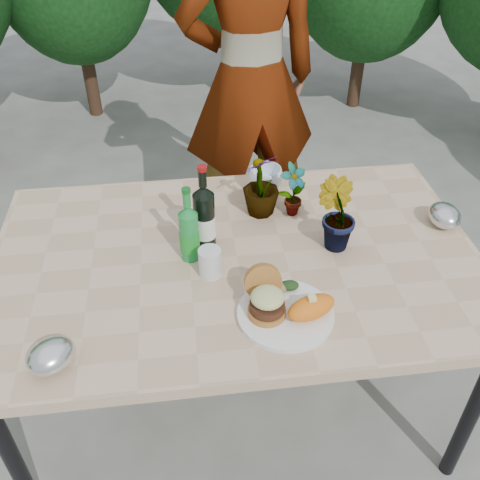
{
  "coord_description": "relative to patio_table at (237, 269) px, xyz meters",
  "views": [
    {
      "loc": [
        -0.16,
        -1.33,
        1.88
      ],
      "look_at": [
        0.0,
        -0.08,
        0.88
      ],
      "focal_mm": 40.0,
      "sensor_mm": 36.0,
      "label": 1
    }
  ],
  "objects": [
    {
      "name": "ground",
      "position": [
        0.0,
        0.0,
        -0.69
      ],
      "size": [
        80.0,
        80.0,
        0.0
      ],
      "primitive_type": "plane",
      "color": "#62625D",
      "rests_on": "ground"
    },
    {
      "name": "patio_table",
      "position": [
        0.0,
        0.0,
        0.0
      ],
      "size": [
        1.6,
        1.0,
        0.75
      ],
      "color": "tan",
      "rests_on": "ground"
    },
    {
      "name": "dinner_plate",
      "position": [
        0.11,
        -0.28,
        0.06
      ],
      "size": [
        0.28,
        0.28,
        0.01
      ],
      "primitive_type": "cylinder",
      "color": "white",
      "rests_on": "patio_table"
    },
    {
      "name": "burger_stack",
      "position": [
        0.05,
        -0.27,
        0.12
      ],
      "size": [
        0.11,
        0.16,
        0.11
      ],
      "color": "#B7722D",
      "rests_on": "dinner_plate"
    },
    {
      "name": "sweet_potato",
      "position": [
        0.17,
        -0.3,
        0.1
      ],
      "size": [
        0.17,
        0.12,
        0.06
      ],
      "primitive_type": "ellipsoid",
      "rotation": [
        0.0,
        0.0,
        0.35
      ],
      "color": "orange",
      "rests_on": "dinner_plate"
    },
    {
      "name": "grilled_veg",
      "position": [
        0.12,
        -0.19,
        0.09
      ],
      "size": [
        0.08,
        0.05,
        0.03
      ],
      "color": "olive",
      "rests_on": "dinner_plate"
    },
    {
      "name": "wine_bottle",
      "position": [
        -0.1,
        0.07,
        0.17
      ],
      "size": [
        0.07,
        0.07,
        0.3
      ],
      "rotation": [
        0.0,
        0.0,
        -0.42
      ],
      "color": "black",
      "rests_on": "patio_table"
    },
    {
      "name": "sparkling_water",
      "position": [
        -0.15,
        0.01,
        0.15
      ],
      "size": [
        0.06,
        0.06,
        0.27
      ],
      "rotation": [
        0.0,
        0.0,
        -0.31
      ],
      "color": "#188434",
      "rests_on": "patio_table"
    },
    {
      "name": "plastic_cup",
      "position": [
        -0.09,
        -0.08,
        0.1
      ],
      "size": [
        0.07,
        0.07,
        0.09
      ],
      "primitive_type": "cylinder",
      "color": "silver",
      "rests_on": "patio_table"
    },
    {
      "name": "seedling_left",
      "position": [
        0.23,
        0.21,
        0.16
      ],
      "size": [
        0.13,
        0.11,
        0.2
      ],
      "primitive_type": "imported",
      "rotation": [
        0.0,
        0.0,
        0.45
      ],
      "color": "#22561D",
      "rests_on": "patio_table"
    },
    {
      "name": "seedling_mid",
      "position": [
        0.32,
        0.02,
        0.18
      ],
      "size": [
        0.17,
        0.17,
        0.25
      ],
      "primitive_type": "imported",
      "rotation": [
        0.0,
        0.0,
        2.29
      ],
      "color": "#23541C",
      "rests_on": "patio_table"
    },
    {
      "name": "seedling_right",
      "position": [
        0.12,
        0.24,
        0.18
      ],
      "size": [
        0.18,
        0.18,
        0.24
      ],
      "primitive_type": "imported",
      "rotation": [
        0.0,
        0.0,
        3.68
      ],
      "color": "#23531C",
      "rests_on": "patio_table"
    },
    {
      "name": "blue_bowl",
      "position": [
        0.15,
        0.37,
        0.11
      ],
      "size": [
        0.15,
        0.15,
        0.1
      ],
      "primitive_type": "imported",
      "rotation": [
        0.0,
        0.0,
        0.18
      ],
      "color": "white",
      "rests_on": "patio_table"
    },
    {
      "name": "foil_packet_left",
      "position": [
        -0.53,
        -0.38,
        0.1
      ],
      "size": [
        0.17,
        0.17,
        0.08
      ],
      "primitive_type": "ellipsoid",
      "rotation": [
        0.0,
        0.0,
        0.73
      ],
      "color": "silver",
      "rests_on": "patio_table"
    },
    {
      "name": "foil_packet_right",
      "position": [
        0.74,
        0.08,
        0.1
      ],
      "size": [
        0.11,
        0.13,
        0.08
      ],
      "primitive_type": "ellipsoid",
      "rotation": [
        0.0,
        0.0,
        1.56
      ],
      "color": "silver",
      "rests_on": "patio_table"
    },
    {
      "name": "person",
      "position": [
        0.19,
        1.06,
        0.23
      ],
      "size": [
        0.72,
        0.52,
        1.84
      ],
      "primitive_type": "imported",
      "rotation": [
        0.0,
        0.0,
        3.27
      ],
      "color": "#9A634D",
      "rests_on": "ground"
    }
  ]
}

